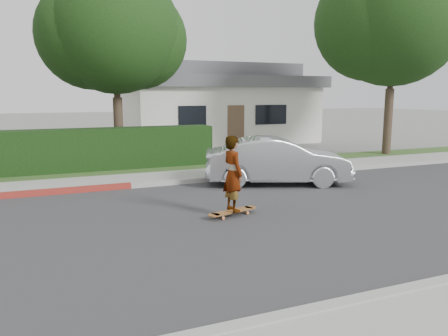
{
  "coord_description": "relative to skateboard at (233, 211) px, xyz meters",
  "views": [
    {
      "loc": [
        -1.2,
        -8.15,
        2.65
      ],
      "look_at": [
        2.52,
        0.83,
        1.0
      ],
      "focal_mm": 35.0,
      "sensor_mm": 36.0,
      "label": 1
    }
  ],
  "objects": [
    {
      "name": "sidewalk_far",
      "position": [
        -2.52,
        4.67,
        -0.05
      ],
      "size": [
        60.0,
        1.6,
        0.12
      ],
      "primitive_type": "cube",
      "color": "gray",
      "rests_on": "ground"
    },
    {
      "name": "tree_center",
      "position": [
        -1.04,
        8.86,
        4.79
      ],
      "size": [
        5.66,
        4.84,
        7.44
      ],
      "color": "#33261C",
      "rests_on": "ground"
    },
    {
      "name": "curb_far",
      "position": [
        -2.52,
        3.77,
        -0.04
      ],
      "size": [
        60.0,
        0.2,
        0.15
      ],
      "primitive_type": "cube",
      "color": "#9E9E99",
      "rests_on": "ground"
    },
    {
      "name": "skateboard",
      "position": [
        0.0,
        0.0,
        0.0
      ],
      "size": [
        1.3,
        0.59,
        0.12
      ],
      "rotation": [
        0.0,
        0.0,
        0.27
      ],
      "color": "orange",
      "rests_on": "ground"
    },
    {
      "name": "ground",
      "position": [
        -2.52,
        -0.33,
        -0.11
      ],
      "size": [
        120.0,
        120.0,
        0.0
      ],
      "primitive_type": "plane",
      "color": "slate",
      "rests_on": "ground"
    },
    {
      "name": "car_silver",
      "position": [
        2.62,
        2.69,
        0.59
      ],
      "size": [
        4.49,
        2.89,
        1.4
      ],
      "primitive_type": "imported",
      "rotation": [
        0.0,
        0.0,
        1.21
      ],
      "color": "silver",
      "rests_on": "ground"
    },
    {
      "name": "road",
      "position": [
        -2.52,
        -0.33,
        -0.11
      ],
      "size": [
        60.0,
        8.0,
        0.01
      ],
      "primitive_type": "cube",
      "color": "#2D2D30",
      "rests_on": "ground"
    },
    {
      "name": "planting_strip",
      "position": [
        -2.52,
        6.27,
        -0.06
      ],
      "size": [
        60.0,
        1.6,
        0.1
      ],
      "primitive_type": "cube",
      "color": "#2D4C1E",
      "rests_on": "ground"
    },
    {
      "name": "house",
      "position": [
        5.48,
        15.67,
        1.98
      ],
      "size": [
        10.6,
        8.6,
        4.3
      ],
      "color": "beige",
      "rests_on": "ground"
    },
    {
      "name": "tree_right",
      "position": [
        9.96,
        6.36,
        5.51
      ],
      "size": [
        6.32,
        5.6,
        8.56
      ],
      "color": "#33261C",
      "rests_on": "ground"
    },
    {
      "name": "skateboarder",
      "position": [
        0.0,
        0.0,
        0.84
      ],
      "size": [
        0.45,
        0.64,
        1.65
      ],
      "primitive_type": "imported",
      "rotation": [
        0.0,
        0.0,
        1.67
      ],
      "color": "white",
      "rests_on": "skateboard"
    }
  ]
}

